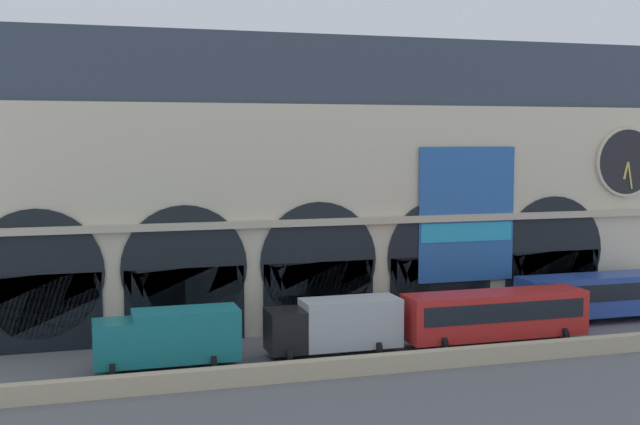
{
  "coord_description": "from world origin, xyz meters",
  "views": [
    {
      "loc": [
        -14.36,
        -42.93,
        12.11
      ],
      "look_at": [
        0.08,
        5.0,
        7.48
      ],
      "focal_mm": 46.02,
      "sensor_mm": 36.0,
      "label": 1
    }
  ],
  "objects_px": {
    "box_truck_midwest": "(169,337)",
    "bus_mideast": "(495,314)",
    "bus_east": "(598,295)",
    "box_truck_center": "(335,325)"
  },
  "relations": [
    {
      "from": "box_truck_center",
      "to": "bus_mideast",
      "type": "distance_m",
      "value": 9.67
    },
    {
      "from": "box_truck_midwest",
      "to": "bus_east",
      "type": "distance_m",
      "value": 28.35
    },
    {
      "from": "box_truck_midwest",
      "to": "bus_mideast",
      "type": "relative_size",
      "value": 0.68
    },
    {
      "from": "box_truck_center",
      "to": "bus_east",
      "type": "distance_m",
      "value": 19.23
    },
    {
      "from": "box_truck_center",
      "to": "bus_east",
      "type": "bearing_deg",
      "value": 8.57
    },
    {
      "from": "box_truck_center",
      "to": "bus_mideast",
      "type": "xyz_separation_m",
      "value": [
        9.66,
        -0.5,
        0.08
      ]
    },
    {
      "from": "box_truck_midwest",
      "to": "bus_mideast",
      "type": "bearing_deg",
      "value": -1.02
    },
    {
      "from": "box_truck_midwest",
      "to": "box_truck_center",
      "type": "xyz_separation_m",
      "value": [
        9.18,
        0.17,
        0.0
      ]
    },
    {
      "from": "bus_mideast",
      "to": "box_truck_center",
      "type": "bearing_deg",
      "value": 177.03
    },
    {
      "from": "bus_mideast",
      "to": "bus_east",
      "type": "distance_m",
      "value": 9.94
    }
  ]
}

